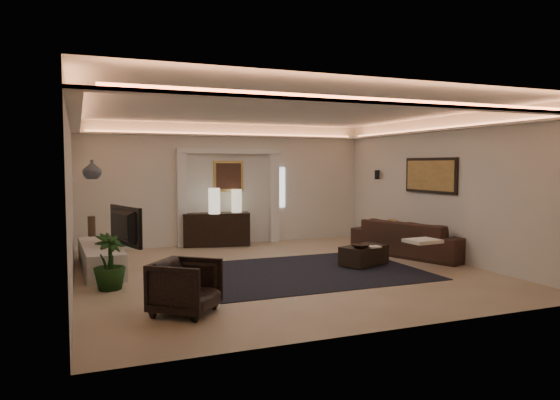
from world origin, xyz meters
name	(u,v)px	position (x,y,z in m)	size (l,w,h in m)	color
floor	(282,271)	(0.00, 0.00, 0.00)	(7.00, 7.00, 0.00)	tan
ceiling	(282,109)	(0.00, 0.00, 2.90)	(7.00, 7.00, 0.00)	white
wall_back	(228,184)	(0.00, 3.50, 1.45)	(7.00, 7.00, 0.00)	silver
wall_front	(396,206)	(0.00, -3.50, 1.45)	(7.00, 7.00, 0.00)	silver
wall_left	(71,196)	(-3.50, 0.00, 1.45)	(7.00, 7.00, 0.00)	silver
wall_right	(441,188)	(3.50, 0.00, 1.45)	(7.00, 7.00, 0.00)	silver
cove_soffit	(282,125)	(0.00, 0.00, 2.62)	(7.00, 7.00, 0.04)	silver
daylight_slit	(280,187)	(1.35, 3.48, 1.35)	(0.25, 0.03, 1.00)	white
area_rug	(307,271)	(0.40, -0.20, 0.01)	(4.00, 3.00, 0.01)	black
pilaster_left	(182,200)	(-1.15, 3.40, 1.10)	(0.22, 0.20, 2.20)	silver
pilaster_right	(274,198)	(1.15, 3.40, 1.10)	(0.22, 0.20, 2.20)	silver
alcove_header	(229,151)	(0.00, 3.40, 2.25)	(2.52, 0.20, 0.12)	silver
painting_frame	(228,176)	(0.00, 3.47, 1.65)	(0.74, 0.04, 0.74)	tan
painting_canvas	(229,176)	(0.00, 3.44, 1.65)	(0.62, 0.02, 0.62)	#4C2D1E
art_panel_frame	(430,175)	(3.47, 0.30, 1.70)	(0.04, 1.64, 0.74)	black
art_panel_gold	(430,175)	(3.44, 0.30, 1.70)	(0.02, 1.50, 0.62)	tan
wall_sconce	(377,175)	(3.38, 2.20, 1.68)	(0.12, 0.12, 0.22)	black
wall_niche	(75,180)	(-3.44, 1.40, 1.65)	(0.10, 0.55, 0.04)	silver
console	(216,229)	(-0.37, 3.25, 0.40)	(1.55, 0.48, 0.77)	black
lamp_left	(214,201)	(-0.46, 3.05, 1.09)	(0.27, 0.27, 0.60)	white
lamp_right	(237,200)	(0.14, 3.25, 1.09)	(0.24, 0.24, 0.55)	beige
media_ledge	(100,257)	(-3.04, 1.38, 0.23)	(0.63, 2.51, 0.47)	silver
tv	(119,227)	(-2.73, 1.07, 0.81)	(0.16, 1.25, 0.72)	black
figurine	(92,227)	(-3.15, 2.63, 0.64)	(0.15, 0.15, 0.41)	#403324
ginger_jar	(92,170)	(-3.15, 1.20, 1.84)	(0.33, 0.33, 0.34)	slate
plant	(109,262)	(-2.97, -0.26, 0.43)	(0.49, 0.49, 0.87)	black
sofa	(412,238)	(3.15, 0.47, 0.37)	(0.99, 2.53, 0.74)	#462E1A
throw_blanket	(423,241)	(2.37, -0.91, 0.55)	(0.58, 0.47, 0.06)	white
throw_pillow	(393,228)	(2.92, 0.82, 0.55)	(0.11, 0.38, 0.38)	tan
coffee_table	(364,255)	(1.65, -0.08, 0.21)	(0.94, 0.51, 0.35)	black
bowl	(361,245)	(1.44, -0.31, 0.45)	(0.31, 0.31, 0.08)	black
magazine	(374,245)	(1.70, -0.34, 0.42)	(0.25, 0.18, 0.03)	beige
armchair	(185,287)	(-2.13, -1.96, 0.35)	(0.75, 0.77, 0.70)	black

